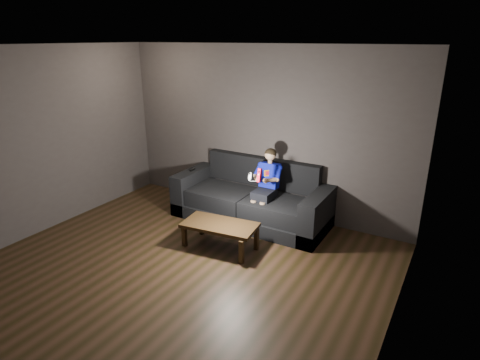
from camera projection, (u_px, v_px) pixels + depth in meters
The scene contains 11 objects.
floor at pixel (165, 281), 4.85m from camera, with size 5.00×5.00×0.00m, color black.
back_wall at pixel (262, 132), 6.43m from camera, with size 5.00×0.04×2.70m, color #383130.
left_wall at pixel (20, 146), 5.58m from camera, with size 0.04×5.00×2.70m, color #383130.
right_wall at pixel (396, 227), 3.21m from camera, with size 0.04×5.00×2.70m, color #383130.
ceiling at pixel (148, 46), 3.94m from camera, with size 5.00×5.00×0.02m, color beige.
sofa at pixel (253, 201), 6.41m from camera, with size 2.46×1.06×0.95m.
child at pixel (267, 180), 6.06m from camera, with size 0.43×0.52×1.05m.
wii_remote_red at pixel (259, 175), 5.63m from camera, with size 0.06×0.08×0.20m.
nunchuk_white at pixel (250, 176), 5.72m from camera, with size 0.07×0.09×0.14m.
wii_remote_black at pixel (192, 170), 6.73m from camera, with size 0.05×0.14×0.03m.
coffee_table at pixel (220, 227), 5.52m from camera, with size 1.07×0.63×0.37m.
Camera 1 is at (2.87, -3.13, 2.79)m, focal length 30.00 mm.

